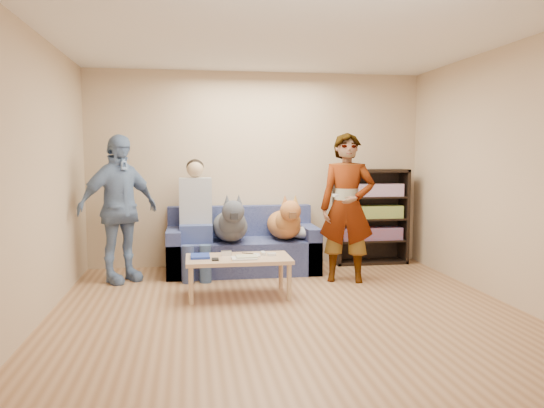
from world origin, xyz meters
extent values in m
plane|color=#8F603C|center=(0.00, 0.00, 0.00)|extent=(5.00, 5.00, 0.00)
plane|color=white|center=(0.00, 0.00, 2.60)|extent=(5.00, 5.00, 0.00)
plane|color=tan|center=(0.00, 2.50, 1.30)|extent=(4.50, 0.00, 4.50)
plane|color=tan|center=(0.00, -2.50, 1.30)|extent=(4.50, 0.00, 4.50)
plane|color=tan|center=(-2.25, 0.00, 1.30)|extent=(0.00, 5.00, 5.00)
plane|color=tan|center=(2.25, 0.00, 1.30)|extent=(0.00, 5.00, 5.00)
ellipsoid|color=#ADADB2|center=(0.54, 1.97, 0.50)|extent=(0.43, 0.36, 0.15)
imported|color=gray|center=(0.92, 1.37, 0.88)|extent=(0.74, 0.59, 1.75)
imported|color=#7794BE|center=(-1.74, 1.76, 0.87)|extent=(1.06, 0.96, 1.74)
cube|color=silver|center=(0.72, 1.17, 1.04)|extent=(0.04, 0.12, 0.03)
cube|color=navy|center=(-0.81, 0.94, 0.43)|extent=(0.20, 0.26, 0.03)
cube|color=silver|center=(-0.36, 0.79, 0.43)|extent=(0.26, 0.20, 0.02)
cube|color=#B8B493|center=(-0.33, 0.81, 0.44)|extent=(0.22, 0.17, 0.01)
cube|color=silver|center=(-0.53, 1.01, 0.45)|extent=(0.11, 0.06, 0.05)
cube|color=silver|center=(-0.13, 0.99, 0.43)|extent=(0.04, 0.13, 0.03)
cube|color=silver|center=(-0.05, 0.91, 0.43)|extent=(0.09, 0.06, 0.03)
cylinder|color=white|center=(-0.21, 0.87, 0.43)|extent=(0.07, 0.07, 0.02)
cylinder|color=silver|center=(-0.21, 0.95, 0.43)|extent=(0.07, 0.07, 0.02)
cylinder|color=orange|center=(-0.43, 0.73, 0.42)|extent=(0.13, 0.06, 0.01)
cylinder|color=black|center=(-0.29, 1.07, 0.42)|extent=(0.13, 0.08, 0.01)
cube|color=black|center=(-0.66, 0.77, 0.43)|extent=(0.07, 0.12, 0.02)
cube|color=#515B93|center=(-0.25, 2.05, 0.21)|extent=(1.90, 0.85, 0.42)
cube|color=#515B93|center=(-0.25, 2.38, 0.62)|extent=(1.90, 0.18, 0.40)
cube|color=#515B93|center=(-1.11, 2.05, 0.29)|extent=(0.18, 0.85, 0.58)
cube|color=#515B93|center=(0.61, 2.05, 0.29)|extent=(0.18, 0.85, 0.58)
cube|color=#3C4B84|center=(-0.84, 1.97, 0.53)|extent=(0.40, 0.38, 0.22)
cylinder|color=#3B4E81|center=(-0.94, 1.55, 0.21)|extent=(0.14, 0.14, 0.47)
cylinder|color=#40568E|center=(-0.74, 1.55, 0.21)|extent=(0.14, 0.14, 0.47)
cube|color=#A8A7AC|center=(-0.84, 2.07, 0.92)|extent=(0.40, 0.24, 0.58)
sphere|color=tan|center=(-0.84, 2.07, 1.32)|extent=(0.21, 0.21, 0.21)
ellipsoid|color=black|center=(-0.84, 2.10, 1.35)|extent=(0.22, 0.22, 0.19)
ellipsoid|color=#50535B|center=(-0.41, 1.95, 0.61)|extent=(0.43, 0.90, 0.37)
sphere|color=#44484E|center=(-0.41, 1.63, 0.69)|extent=(0.32, 0.32, 0.32)
sphere|color=#484B52|center=(-0.41, 1.45, 0.84)|extent=(0.26, 0.26, 0.26)
cube|color=black|center=(-0.41, 1.33, 0.81)|extent=(0.08, 0.12, 0.07)
cone|color=#51555C|center=(-0.48, 1.48, 0.98)|extent=(0.08, 0.08, 0.12)
cone|color=#52555D|center=(-0.35, 1.48, 0.98)|extent=(0.08, 0.08, 0.12)
cylinder|color=#484B52|center=(-0.41, 2.38, 0.57)|extent=(0.05, 0.29, 0.17)
ellipsoid|color=#C88A3D|center=(0.28, 2.03, 0.60)|extent=(0.41, 0.86, 0.36)
sphere|color=#BC7A39|center=(0.28, 1.73, 0.68)|extent=(0.31, 0.31, 0.31)
sphere|color=#A65933|center=(0.28, 1.57, 0.83)|extent=(0.25, 0.25, 0.25)
cube|color=brown|center=(0.28, 1.46, 0.79)|extent=(0.08, 0.12, 0.07)
cone|color=#B05C35|center=(0.22, 1.60, 0.96)|extent=(0.08, 0.08, 0.12)
cone|color=#BF8B3A|center=(0.35, 1.60, 0.96)|extent=(0.08, 0.08, 0.12)
cylinder|color=#B97E38|center=(0.28, 2.42, 0.56)|extent=(0.05, 0.28, 0.17)
cube|color=tan|center=(-0.41, 0.89, 0.40)|extent=(1.10, 0.60, 0.04)
cylinder|color=#D7B184|center=(-0.91, 0.64, 0.19)|extent=(0.05, 0.05, 0.38)
cylinder|color=tan|center=(0.09, 0.64, 0.19)|extent=(0.05, 0.05, 0.38)
cylinder|color=tan|center=(-0.91, 1.14, 0.19)|extent=(0.05, 0.05, 0.38)
cylinder|color=tan|center=(0.09, 1.14, 0.19)|extent=(0.05, 0.05, 0.38)
cube|color=black|center=(1.07, 2.32, 0.65)|extent=(0.04, 0.34, 1.30)
cube|color=black|center=(2.03, 2.32, 0.65)|extent=(0.04, 0.34, 1.30)
cube|color=black|center=(1.55, 2.32, 1.28)|extent=(1.00, 0.34, 0.04)
cube|color=black|center=(1.55, 2.32, 0.02)|extent=(1.00, 0.34, 0.04)
cube|color=black|center=(1.55, 2.48, 0.65)|extent=(1.00, 0.02, 1.30)
cube|color=black|center=(1.55, 2.32, 0.32)|extent=(0.94, 0.32, 0.03)
cube|color=black|center=(1.55, 2.32, 0.62)|extent=(0.94, 0.32, 0.02)
cube|color=black|center=(1.55, 2.32, 0.92)|extent=(0.94, 0.32, 0.02)
cube|color=#B23333|center=(1.55, 2.30, 0.42)|extent=(0.84, 0.24, 0.17)
cube|color=gold|center=(1.55, 2.30, 0.72)|extent=(0.84, 0.24, 0.17)
cube|color=#994C99|center=(1.55, 2.30, 1.02)|extent=(0.84, 0.24, 0.17)
camera|label=1|loc=(-0.90, -4.63, 1.51)|focal=35.00mm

